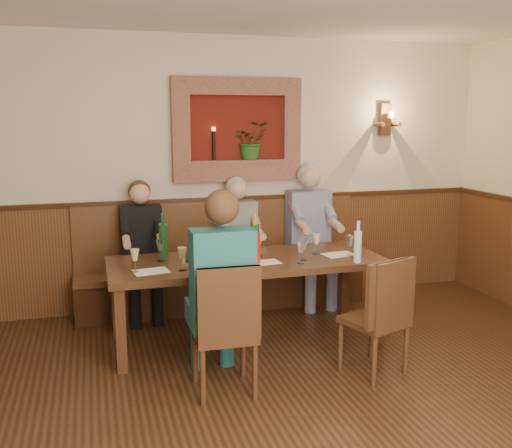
{
  "coord_description": "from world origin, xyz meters",
  "views": [
    {
      "loc": [
        -1.28,
        -2.85,
        1.98
      ],
      "look_at": [
        0.1,
        1.9,
        1.05
      ],
      "focal_mm": 40.0,
      "sensor_mm": 36.0,
      "label": 1
    }
  ],
  "objects_px": {
    "chair_near_right": "(375,340)",
    "person_bench_right": "(311,246)",
    "bench": "(223,277)",
    "water_bottle": "(358,246)",
    "dining_table": "(247,267)",
    "chair_near_left": "(224,354)",
    "spittoon_bucket": "(247,249)",
    "wine_bottle_green_b": "(163,241)",
    "person_chair_front": "(220,305)",
    "person_bench_mid": "(239,256)",
    "wine_bottle_green_a": "(255,242)",
    "person_bench_left": "(143,263)"
  },
  "relations": [
    {
      "from": "person_bench_left",
      "to": "spittoon_bucket",
      "type": "xyz_separation_m",
      "value": [
        0.8,
        -0.97,
        0.31
      ]
    },
    {
      "from": "person_bench_mid",
      "to": "person_bench_right",
      "type": "bearing_deg",
      "value": -0.26
    },
    {
      "from": "person_chair_front",
      "to": "wine_bottle_green_b",
      "type": "height_order",
      "value": "person_chair_front"
    },
    {
      "from": "dining_table",
      "to": "person_chair_front",
      "type": "xyz_separation_m",
      "value": [
        -0.42,
        -0.78,
        -0.06
      ]
    },
    {
      "from": "spittoon_bucket",
      "to": "water_bottle",
      "type": "bearing_deg",
      "value": -14.86
    },
    {
      "from": "chair_near_left",
      "to": "person_bench_right",
      "type": "xyz_separation_m",
      "value": [
        1.35,
        1.74,
        0.34
      ]
    },
    {
      "from": "chair_near_right",
      "to": "water_bottle",
      "type": "height_order",
      "value": "water_bottle"
    },
    {
      "from": "person_bench_left",
      "to": "wine_bottle_green_b",
      "type": "xyz_separation_m",
      "value": [
        0.13,
        -0.65,
        0.35
      ]
    },
    {
      "from": "person_bench_right",
      "to": "person_chair_front",
      "type": "relative_size",
      "value": 1.0
    },
    {
      "from": "person_bench_left",
      "to": "chair_near_left",
      "type": "bearing_deg",
      "value": -76.62
    },
    {
      "from": "chair_near_left",
      "to": "water_bottle",
      "type": "bearing_deg",
      "value": 24.05
    },
    {
      "from": "chair_near_right",
      "to": "person_bench_right",
      "type": "relative_size",
      "value": 0.63
    },
    {
      "from": "person_bench_right",
      "to": "wine_bottle_green_b",
      "type": "relative_size",
      "value": 3.67
    },
    {
      "from": "bench",
      "to": "water_bottle",
      "type": "relative_size",
      "value": 8.27
    },
    {
      "from": "person_bench_mid",
      "to": "wine_bottle_green_a",
      "type": "bearing_deg",
      "value": -96.14
    },
    {
      "from": "water_bottle",
      "to": "chair_near_right",
      "type": "bearing_deg",
      "value": -100.18
    },
    {
      "from": "person_bench_mid",
      "to": "water_bottle",
      "type": "relative_size",
      "value": 3.81
    },
    {
      "from": "person_bench_mid",
      "to": "wine_bottle_green_b",
      "type": "bearing_deg",
      "value": -142.43
    },
    {
      "from": "bench",
      "to": "chair_near_left",
      "type": "xyz_separation_m",
      "value": [
        -0.42,
        -1.85,
        -0.04
      ]
    },
    {
      "from": "person_bench_mid",
      "to": "person_bench_right",
      "type": "xyz_separation_m",
      "value": [
        0.79,
        -0.0,
        0.05
      ]
    },
    {
      "from": "chair_near_left",
      "to": "spittoon_bucket",
      "type": "distance_m",
      "value": 1.05
    },
    {
      "from": "chair_near_right",
      "to": "wine_bottle_green_b",
      "type": "bearing_deg",
      "value": 123.58
    },
    {
      "from": "dining_table",
      "to": "person_bench_right",
      "type": "xyz_separation_m",
      "value": [
        0.94,
        0.84,
        -0.05
      ]
    },
    {
      "from": "chair_near_left",
      "to": "spittoon_bucket",
      "type": "bearing_deg",
      "value": 65.24
    },
    {
      "from": "chair_near_left",
      "to": "person_chair_front",
      "type": "distance_m",
      "value": 0.36
    },
    {
      "from": "chair_near_right",
      "to": "bench",
      "type": "bearing_deg",
      "value": 93.17
    },
    {
      "from": "chair_near_left",
      "to": "person_bench_right",
      "type": "bearing_deg",
      "value": 53.93
    },
    {
      "from": "spittoon_bucket",
      "to": "wine_bottle_green_a",
      "type": "xyz_separation_m",
      "value": [
        0.07,
        0.03,
        0.05
      ]
    },
    {
      "from": "wine_bottle_green_a",
      "to": "bench",
      "type": "bearing_deg",
      "value": 92.41
    },
    {
      "from": "bench",
      "to": "person_bench_mid",
      "type": "height_order",
      "value": "person_bench_mid"
    },
    {
      "from": "dining_table",
      "to": "wine_bottle_green_a",
      "type": "xyz_separation_m",
      "value": [
        0.04,
        -0.11,
        0.25
      ]
    },
    {
      "from": "dining_table",
      "to": "chair_near_right",
      "type": "height_order",
      "value": "chair_near_right"
    },
    {
      "from": "person_bench_mid",
      "to": "spittoon_bucket",
      "type": "bearing_deg",
      "value": -100.23
    },
    {
      "from": "chair_near_right",
      "to": "spittoon_bucket",
      "type": "distance_m",
      "value": 1.29
    },
    {
      "from": "chair_near_left",
      "to": "wine_bottle_green_b",
      "type": "xyz_separation_m",
      "value": [
        -0.29,
        1.09,
        0.63
      ]
    },
    {
      "from": "person_bench_right",
      "to": "wine_bottle_green_a",
      "type": "height_order",
      "value": "person_bench_right"
    },
    {
      "from": "bench",
      "to": "person_bench_right",
      "type": "relative_size",
      "value": 2.01
    },
    {
      "from": "wine_bottle_green_a",
      "to": "water_bottle",
      "type": "bearing_deg",
      "value": -17.8
    },
    {
      "from": "bench",
      "to": "person_bench_mid",
      "type": "relative_size",
      "value": 2.17
    },
    {
      "from": "spittoon_bucket",
      "to": "wine_bottle_green_b",
      "type": "xyz_separation_m",
      "value": [
        -0.67,
        0.32,
        0.04
      ]
    },
    {
      "from": "water_bottle",
      "to": "bench",
      "type": "bearing_deg",
      "value": 123.81
    },
    {
      "from": "person_bench_left",
      "to": "person_chair_front",
      "type": "bearing_deg",
      "value": -75.53
    },
    {
      "from": "chair_near_right",
      "to": "water_bottle",
      "type": "xyz_separation_m",
      "value": [
        0.1,
        0.55,
        0.62
      ]
    },
    {
      "from": "bench",
      "to": "spittoon_bucket",
      "type": "relative_size",
      "value": 11.88
    },
    {
      "from": "bench",
      "to": "person_bench_left",
      "type": "distance_m",
      "value": 0.87
    },
    {
      "from": "person_bench_right",
      "to": "spittoon_bucket",
      "type": "xyz_separation_m",
      "value": [
        -0.97,
        -0.97,
        0.25
      ]
    },
    {
      "from": "person_bench_left",
      "to": "water_bottle",
      "type": "bearing_deg",
      "value": -35.31
    },
    {
      "from": "bench",
      "to": "wine_bottle_green_b",
      "type": "distance_m",
      "value": 1.19
    },
    {
      "from": "bench",
      "to": "water_bottle",
      "type": "distance_m",
      "value": 1.69
    },
    {
      "from": "bench",
      "to": "water_bottle",
      "type": "xyz_separation_m",
      "value": [
        0.88,
        -1.32,
        0.57
      ]
    }
  ]
}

